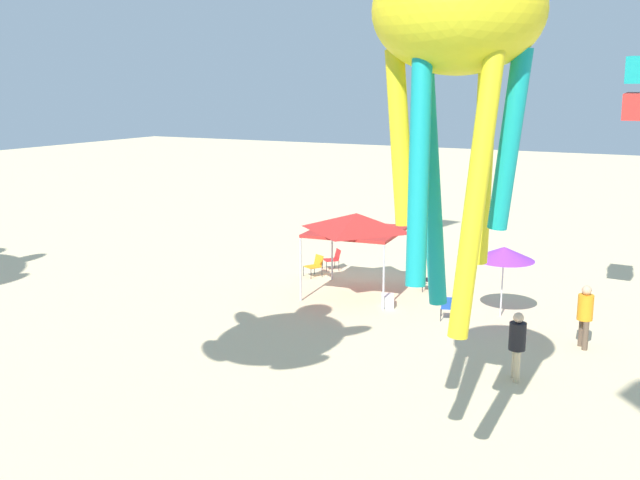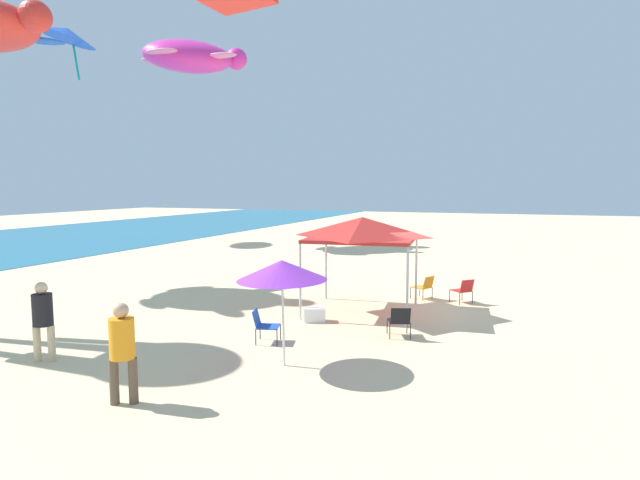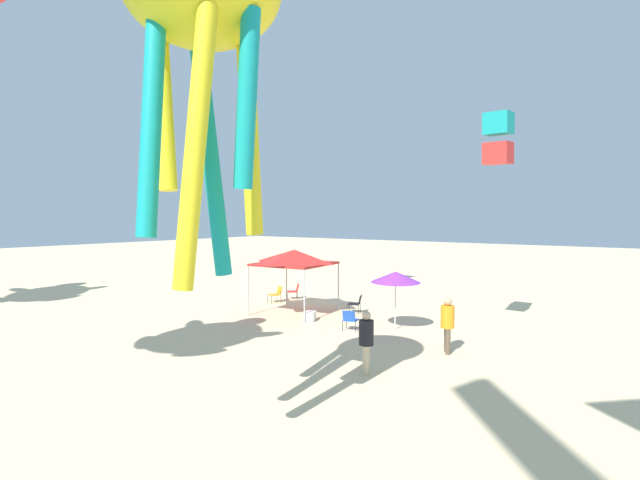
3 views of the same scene
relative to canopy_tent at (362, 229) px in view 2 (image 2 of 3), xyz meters
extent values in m
cube|color=beige|center=(0.76, -1.44, -2.60)|extent=(120.00, 120.00, 0.10)
cylinder|color=#B7B7BC|center=(-1.31, -1.66, -1.44)|extent=(0.07, 0.07, 2.22)
cylinder|color=#B7B7BC|center=(1.62, -1.36, -1.44)|extent=(0.07, 0.07, 2.22)
cylinder|color=#B7B7BC|center=(-1.62, 1.36, -1.44)|extent=(0.07, 0.07, 2.22)
cylinder|color=#B7B7BC|center=(1.31, 1.66, -1.44)|extent=(0.07, 0.07, 2.22)
cube|color=red|center=(0.00, 0.00, -0.29)|extent=(3.32, 3.39, 0.10)
pyramid|color=red|center=(0.00, 0.00, 0.06)|extent=(3.26, 3.33, 0.60)
cylinder|color=silver|center=(-5.22, 0.22, -1.42)|extent=(0.08, 0.08, 2.27)
cone|color=purple|center=(-5.23, 0.23, -0.47)|extent=(1.93, 1.93, 0.47)
cylinder|color=black|center=(-1.85, -1.77, -2.35)|extent=(0.02, 0.02, 0.40)
cylinder|color=black|center=(-2.04, -1.29, -2.35)|extent=(0.02, 0.02, 0.40)
cylinder|color=black|center=(-2.34, -1.96, -2.35)|extent=(0.02, 0.02, 0.40)
cylinder|color=black|center=(-2.52, -1.47, -2.35)|extent=(0.02, 0.02, 0.40)
cube|color=black|center=(-2.19, -1.62, -2.15)|extent=(0.67, 0.67, 0.03)
cube|color=black|center=(-2.46, -1.73, -1.94)|extent=(0.30, 0.51, 0.41)
cylinder|color=black|center=(2.74, -2.72, -2.35)|extent=(0.02, 0.02, 0.40)
cylinder|color=black|center=(2.37, -2.35, -2.35)|extent=(0.02, 0.02, 0.40)
cylinder|color=black|center=(2.37, -3.09, -2.35)|extent=(0.02, 0.02, 0.40)
cylinder|color=black|center=(2.00, -2.72, -2.35)|extent=(0.02, 0.02, 0.40)
cube|color=red|center=(2.37, -2.72, -2.15)|extent=(0.74, 0.74, 0.03)
cube|color=red|center=(2.16, -2.92, -1.94)|extent=(0.44, 0.44, 0.41)
cylinder|color=black|center=(2.83, -1.28, -2.35)|extent=(0.02, 0.02, 0.40)
cylinder|color=black|center=(2.37, -1.04, -2.35)|extent=(0.02, 0.02, 0.40)
cylinder|color=black|center=(2.60, -1.74, -2.35)|extent=(0.02, 0.02, 0.40)
cylinder|color=black|center=(2.13, -1.51, -2.35)|extent=(0.02, 0.02, 0.40)
cube|color=orange|center=(2.48, -1.39, -2.15)|extent=(0.70, 0.70, 0.03)
cube|color=orange|center=(2.35, -1.65, -1.94)|extent=(0.50, 0.34, 0.41)
cylinder|color=black|center=(-4.03, 0.94, -2.35)|extent=(0.02, 0.02, 0.40)
cylinder|color=black|center=(-3.53, 1.09, -2.35)|extent=(0.02, 0.02, 0.40)
cylinder|color=black|center=(-4.17, 1.44, -2.35)|extent=(0.02, 0.02, 0.40)
cylinder|color=black|center=(-3.67, 1.59, -2.35)|extent=(0.02, 0.02, 0.40)
cube|color=blue|center=(-3.85, 1.26, -2.15)|extent=(0.64, 0.64, 0.03)
cube|color=blue|center=(-3.93, 1.54, -1.94)|extent=(0.51, 0.26, 0.41)
cube|color=white|center=(-1.60, 0.93, -2.37)|extent=(0.61, 0.71, 0.36)
cube|color=white|center=(-1.60, 0.93, -2.17)|extent=(0.62, 0.73, 0.04)
cylinder|color=brown|center=(-7.92, 1.88, -2.14)|extent=(0.16, 0.16, 0.83)
cylinder|color=brown|center=(-8.07, 2.17, -2.14)|extent=(0.16, 0.16, 0.83)
cylinder|color=orange|center=(-7.99, 2.02, -1.36)|extent=(0.43, 0.43, 0.72)
sphere|color=tan|center=(-7.99, 2.02, -0.87)|extent=(0.27, 0.27, 0.27)
cylinder|color=#C6B28C|center=(-6.90, 5.38, -2.15)|extent=(0.16, 0.16, 0.81)
cylinder|color=#C6B28C|center=(-6.78, 5.09, -2.15)|extent=(0.16, 0.16, 0.81)
cylinder|color=black|center=(-6.84, 5.24, -1.40)|extent=(0.42, 0.42, 0.70)
sphere|color=beige|center=(-6.84, 5.24, -0.91)|extent=(0.26, 0.26, 0.26)
ellipsoid|color=#E02D9E|center=(13.89, 15.77, 9.58)|extent=(7.39, 7.39, 3.02)
sphere|color=#E02D9E|center=(16.13, 13.54, 9.74)|extent=(1.42, 1.42, 1.42)
ellipsoid|color=pink|center=(16.46, 16.11, 9.35)|extent=(2.28, 1.07, 0.32)
ellipsoid|color=pink|center=(13.56, 13.20, 9.35)|extent=(1.07, 2.28, 0.32)
ellipsoid|color=pink|center=(13.66, 18.22, 9.35)|extent=(2.28, 1.07, 0.32)
ellipsoid|color=pink|center=(11.43, 15.99, 9.35)|extent=(1.07, 2.28, 0.32)
cone|color=blue|center=(13.26, 25.30, 11.82)|extent=(5.44, 5.46, 1.84)
cylinder|color=teal|center=(14.71, 26.05, 10.49)|extent=(0.36, 0.50, 2.97)
sphere|color=red|center=(-0.64, 12.11, 7.36)|extent=(1.14, 1.14, 1.14)
ellipsoid|color=blue|center=(0.84, 13.58, 7.04)|extent=(1.79, 1.73, 0.25)
camera|label=1|loc=(-10.53, 22.89, 4.71)|focal=41.25mm
camera|label=2|loc=(-14.94, -4.35, 1.28)|focal=28.91mm
camera|label=3|loc=(-13.35, 16.44, 1.85)|focal=26.06mm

